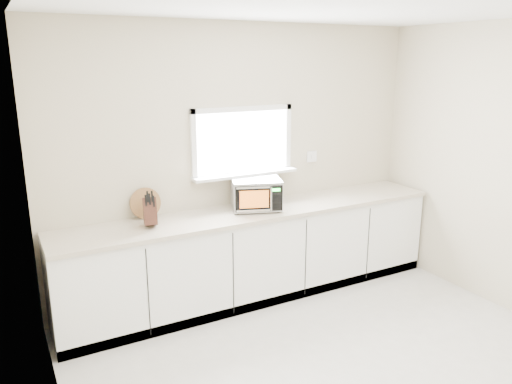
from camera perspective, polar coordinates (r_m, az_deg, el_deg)
back_wall at (r=5.05m, az=-1.61°, el=3.70°), size 4.00×0.17×2.70m
cabinets at (r=5.06m, az=-0.01°, el=-7.19°), size 3.92×0.60×0.88m
countertop at (r=4.90m, az=0.04°, el=-2.24°), size 3.92×0.64×0.04m
microwave at (r=4.86m, az=0.03°, el=-0.19°), size 0.56×0.50×0.30m
knife_block at (r=4.47m, az=-12.04°, el=-2.09°), size 0.15×0.25×0.34m
cutting_board at (r=4.70m, az=-12.53°, el=-1.26°), size 0.29×0.07×0.29m
coffee_grinder at (r=4.97m, az=1.65°, el=-0.60°), size 0.11×0.11×0.19m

